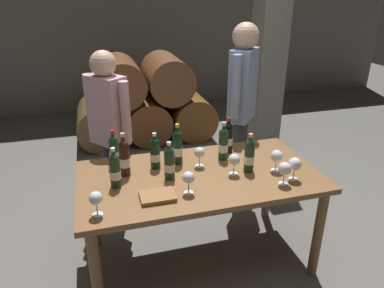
{
  "coord_description": "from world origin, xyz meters",
  "views": [
    {
      "loc": [
        -0.66,
        -2.14,
        1.99
      ],
      "look_at": [
        0.0,
        0.2,
        0.91
      ],
      "focal_mm": 33.38,
      "sensor_mm": 36.0,
      "label": 1
    }
  ],
  "objects_px": {
    "wine_bottle_1": "(114,151)",
    "wine_glass_3": "(169,156)",
    "wine_bottle_3": "(169,163)",
    "wine_glass_1": "(188,178)",
    "wine_glass_7": "(295,164)",
    "wine_glass_4": "(277,156)",
    "wine_glass_5": "(96,199)",
    "wine_glass_6": "(199,153)",
    "taster_seated_left": "(109,126)",
    "wine_glass_2": "(234,160)",
    "wine_bottle_8": "(115,170)",
    "wine_bottle_6": "(124,157)",
    "wine_bottle_0": "(155,153)",
    "wine_bottle_2": "(223,144)",
    "wine_bottle_5": "(228,137)",
    "dining_table": "(199,185)",
    "wine_glass_0": "(285,169)",
    "sommelier_presenting": "(242,99)",
    "wine_bottle_7": "(178,147)",
    "tasting_notebook": "(158,196)",
    "wine_bottle_4": "(249,155)"
  },
  "relations": [
    {
      "from": "taster_seated_left",
      "to": "tasting_notebook",
      "type": "bearing_deg",
      "value": -76.75
    },
    {
      "from": "wine_bottle_1",
      "to": "wine_bottle_2",
      "type": "bearing_deg",
      "value": -7.98
    },
    {
      "from": "wine_glass_3",
      "to": "wine_bottle_0",
      "type": "bearing_deg",
      "value": 150.48
    },
    {
      "from": "wine_glass_1",
      "to": "wine_glass_2",
      "type": "distance_m",
      "value": 0.41
    },
    {
      "from": "wine_bottle_5",
      "to": "wine_glass_6",
      "type": "distance_m",
      "value": 0.35
    },
    {
      "from": "wine_bottle_0",
      "to": "wine_bottle_5",
      "type": "bearing_deg",
      "value": 11.16
    },
    {
      "from": "wine_bottle_0",
      "to": "wine_glass_4",
      "type": "bearing_deg",
      "value": -18.81
    },
    {
      "from": "wine_bottle_6",
      "to": "wine_glass_4",
      "type": "height_order",
      "value": "wine_bottle_6"
    },
    {
      "from": "wine_bottle_6",
      "to": "wine_glass_2",
      "type": "bearing_deg",
      "value": -15.03
    },
    {
      "from": "wine_glass_7",
      "to": "wine_glass_1",
      "type": "bearing_deg",
      "value": 178.27
    },
    {
      "from": "wine_glass_1",
      "to": "wine_glass_5",
      "type": "height_order",
      "value": "same"
    },
    {
      "from": "wine_bottle_5",
      "to": "wine_bottle_7",
      "type": "distance_m",
      "value": 0.45
    },
    {
      "from": "sommelier_presenting",
      "to": "taster_seated_left",
      "type": "distance_m",
      "value": 1.21
    },
    {
      "from": "wine_bottle_1",
      "to": "wine_glass_2",
      "type": "relative_size",
      "value": 1.81
    },
    {
      "from": "wine_bottle_1",
      "to": "wine_bottle_8",
      "type": "height_order",
      "value": "wine_bottle_1"
    },
    {
      "from": "wine_bottle_0",
      "to": "wine_bottle_3",
      "type": "distance_m",
      "value": 0.19
    },
    {
      "from": "wine_glass_6",
      "to": "wine_glass_2",
      "type": "bearing_deg",
      "value": -42.79
    },
    {
      "from": "wine_glass_5",
      "to": "wine_glass_6",
      "type": "height_order",
      "value": "wine_glass_5"
    },
    {
      "from": "dining_table",
      "to": "wine_bottle_5",
      "type": "xyz_separation_m",
      "value": [
        0.33,
        0.31,
        0.22
      ]
    },
    {
      "from": "wine_bottle_3",
      "to": "wine_glass_4",
      "type": "bearing_deg",
      "value": -7.49
    },
    {
      "from": "wine_glass_3",
      "to": "dining_table",
      "type": "bearing_deg",
      "value": -35.11
    },
    {
      "from": "wine_bottle_0",
      "to": "wine_bottle_6",
      "type": "relative_size",
      "value": 0.86
    },
    {
      "from": "wine_glass_1",
      "to": "tasting_notebook",
      "type": "bearing_deg",
      "value": -177.97
    },
    {
      "from": "wine_bottle_8",
      "to": "wine_glass_3",
      "type": "distance_m",
      "value": 0.42
    },
    {
      "from": "wine_bottle_5",
      "to": "wine_glass_3",
      "type": "relative_size",
      "value": 1.91
    },
    {
      "from": "wine_bottle_3",
      "to": "wine_glass_2",
      "type": "height_order",
      "value": "wine_bottle_3"
    },
    {
      "from": "wine_glass_6",
      "to": "wine_bottle_5",
      "type": "bearing_deg",
      "value": 32.18
    },
    {
      "from": "wine_bottle_6",
      "to": "dining_table",
      "type": "bearing_deg",
      "value": -14.92
    },
    {
      "from": "taster_seated_left",
      "to": "wine_glass_4",
      "type": "bearing_deg",
      "value": -36.2
    },
    {
      "from": "wine_bottle_1",
      "to": "wine_glass_6",
      "type": "relative_size",
      "value": 1.85
    },
    {
      "from": "wine_bottle_2",
      "to": "wine_glass_1",
      "type": "height_order",
      "value": "wine_bottle_2"
    },
    {
      "from": "wine_bottle_8",
      "to": "wine_bottle_1",
      "type": "bearing_deg",
      "value": 86.41
    },
    {
      "from": "wine_bottle_0",
      "to": "tasting_notebook",
      "type": "distance_m",
      "value": 0.43
    },
    {
      "from": "wine_bottle_2",
      "to": "wine_bottle_5",
      "type": "relative_size",
      "value": 1.05
    },
    {
      "from": "wine_bottle_4",
      "to": "wine_bottle_5",
      "type": "height_order",
      "value": "wine_bottle_4"
    },
    {
      "from": "wine_glass_0",
      "to": "wine_glass_5",
      "type": "distance_m",
      "value": 1.22
    },
    {
      "from": "wine_bottle_1",
      "to": "wine_glass_3",
      "type": "distance_m",
      "value": 0.41
    },
    {
      "from": "wine_bottle_3",
      "to": "wine_glass_1",
      "type": "bearing_deg",
      "value": -71.73
    },
    {
      "from": "sommelier_presenting",
      "to": "wine_bottle_1",
      "type": "bearing_deg",
      "value": -159.3
    },
    {
      "from": "wine_glass_0",
      "to": "wine_bottle_1",
      "type": "bearing_deg",
      "value": 151.4
    },
    {
      "from": "wine_glass_6",
      "to": "taster_seated_left",
      "type": "distance_m",
      "value": 0.85
    },
    {
      "from": "wine_glass_7",
      "to": "wine_bottle_1",
      "type": "bearing_deg",
      "value": 155.03
    },
    {
      "from": "wine_bottle_0",
      "to": "wine_glass_5",
      "type": "height_order",
      "value": "wine_bottle_0"
    },
    {
      "from": "wine_glass_3",
      "to": "wine_glass_5",
      "type": "distance_m",
      "value": 0.69
    },
    {
      "from": "wine_bottle_5",
      "to": "wine_bottle_8",
      "type": "xyz_separation_m",
      "value": [
        -0.92,
        -0.31,
        -0.0
      ]
    },
    {
      "from": "wine_glass_5",
      "to": "sommelier_presenting",
      "type": "xyz_separation_m",
      "value": [
        1.35,
        1.06,
        0.17
      ]
    },
    {
      "from": "wine_glass_6",
      "to": "taster_seated_left",
      "type": "height_order",
      "value": "taster_seated_left"
    },
    {
      "from": "wine_glass_6",
      "to": "wine_bottle_6",
      "type": "bearing_deg",
      "value": 178.4
    },
    {
      "from": "wine_glass_7",
      "to": "wine_bottle_7",
      "type": "bearing_deg",
      "value": 147.27
    },
    {
      "from": "wine_glass_1",
      "to": "wine_glass_4",
      "type": "relative_size",
      "value": 0.95
    }
  ]
}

